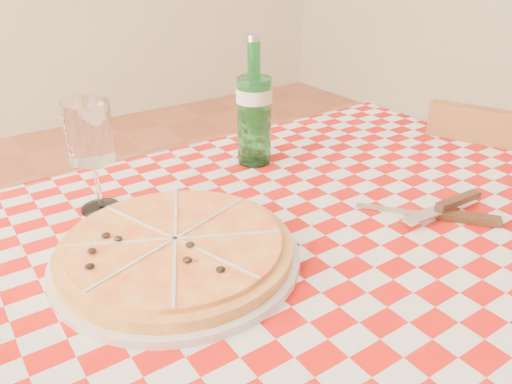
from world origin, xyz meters
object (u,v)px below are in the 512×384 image
Objects in this scene: pizza_plate at (176,247)px; wine_glass at (93,158)px; dining_table at (285,284)px; water_bottle at (254,102)px; chair_near at (491,232)px.

wine_glass reaches higher than pizza_plate.
dining_table is 0.39m from wine_glass.
water_bottle is 0.35m from wine_glass.
wine_glass reaches higher than dining_table.
pizza_plate is 0.24m from wine_glass.
dining_table is 4.50× the size of water_bottle.
water_bottle is (0.31, 0.24, 0.11)m from pizza_plate.
pizza_plate reaches higher than dining_table.
pizza_plate is at bearing -79.87° from wine_glass.
wine_glass is at bearing -176.50° from water_bottle.
pizza_plate is at bearing 168.13° from dining_table.
water_bottle reaches higher than dining_table.
pizza_plate is 1.39× the size of water_bottle.
water_bottle is 1.35× the size of wine_glass.
dining_table is at bearing 160.34° from chair_near.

